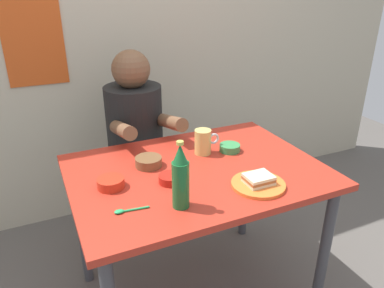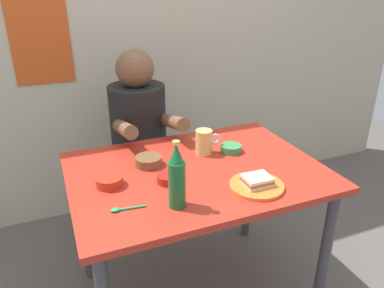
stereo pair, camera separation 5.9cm
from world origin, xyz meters
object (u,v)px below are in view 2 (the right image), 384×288
stool (142,183)px  plate_orange (257,186)px  condiment_bowl_brown (149,161)px  beer_bottle (177,178)px  dining_table (196,187)px  sandwich (257,180)px  beer_mug (204,142)px  person_seated (139,121)px

stool → plate_orange: 0.99m
condiment_bowl_brown → beer_bottle: bearing=-89.0°
stool → dining_table: bearing=-81.2°
plate_orange → condiment_bowl_brown: condiment_bowl_brown is taller
condiment_bowl_brown → sandwich: bearing=-45.4°
plate_orange → condiment_bowl_brown: size_ratio=1.83×
sandwich → condiment_bowl_brown: sandwich is taller
sandwich → beer_mug: bearing=100.1°
plate_orange → beer_mug: 0.38m
beer_bottle → condiment_bowl_brown: 0.37m
person_seated → condiment_bowl_brown: (-0.09, -0.50, -0.00)m
person_seated → plate_orange: person_seated is taller
beer_bottle → dining_table: bearing=53.6°
beer_bottle → condiment_bowl_brown: size_ratio=2.18×
beer_mug → condiment_bowl_brown: size_ratio=1.05×
dining_table → sandwich: size_ratio=10.00×
beer_mug → condiment_bowl_brown: 0.29m
sandwich → beer_bottle: 0.35m
dining_table → beer_bottle: beer_bottle is taller
dining_table → person_seated: person_seated is taller
dining_table → stool: (-0.10, 0.63, -0.30)m
stool → condiment_bowl_brown: condiment_bowl_brown is taller
person_seated → beer_mug: size_ratio=5.71×
sandwich → plate_orange: bearing=0.0°
plate_orange → condiment_bowl_brown: bearing=134.6°
stool → condiment_bowl_brown: (-0.09, -0.52, 0.41)m
beer_mug → stool: bearing=111.4°
stool → person_seated: 0.42m
beer_bottle → plate_orange: bearing=0.5°
stool → condiment_bowl_brown: size_ratio=3.75×
person_seated → plate_orange: 0.90m
stool → person_seated: size_ratio=0.63×
dining_table → stool: size_ratio=2.44×
plate_orange → beer_bottle: size_ratio=0.84×
plate_orange → beer_bottle: bearing=-179.5°
person_seated → sandwich: size_ratio=6.54×
stool → beer_mug: beer_mug is taller
sandwich → condiment_bowl_brown: 0.50m
dining_table → stool: dining_table is taller
stool → beer_mug: size_ratio=3.57×
dining_table → beer_mug: size_ratio=8.73×
person_seated → sandwich: bearing=-73.0°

